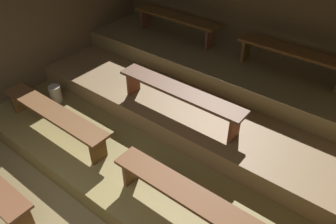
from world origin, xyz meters
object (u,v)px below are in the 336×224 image
object	(u,v)px
bench_upper_left	(176,20)
bench_upper_right	(292,54)
bench_lower_right	(193,199)
pail_lower	(56,94)
bench_middle_center	(179,94)
bench_lower_left	(53,114)

from	to	relation	value
bench_upper_left	bench_upper_right	world-z (taller)	same
bench_lower_right	bench_upper_right	bearing A→B (deg)	92.33
bench_upper_right	pail_lower	distance (m)	4.10
bench_lower_right	bench_middle_center	size ratio (longest dim) A/B	1.02
bench_lower_left	bench_lower_right	size ratio (longest dim) A/B	1.00
bench_lower_right	bench_middle_center	bearing A→B (deg)	131.70
bench_lower_right	bench_middle_center	distance (m)	1.75
bench_middle_center	pail_lower	bearing A→B (deg)	-160.80
bench_lower_left	bench_lower_right	xyz separation A→B (m)	(2.60, 0.00, 0.00)
bench_middle_center	bench_upper_left	distance (m)	2.16
bench_lower_right	bench_lower_left	bearing A→B (deg)	180.00
bench_upper_right	pail_lower	world-z (taller)	bench_upper_right
bench_upper_left	pail_lower	bearing A→B (deg)	-109.04
bench_middle_center	bench_upper_left	world-z (taller)	bench_upper_left
bench_middle_center	bench_upper_right	bearing A→B (deg)	58.57
bench_lower_left	bench_middle_center	world-z (taller)	bench_middle_center
bench_upper_left	bench_upper_right	size ratio (longest dim) A/B	1.00
bench_lower_right	bench_upper_right	size ratio (longest dim) A/B	1.19
bench_upper_left	bench_middle_center	bearing A→B (deg)	-51.47
bench_middle_center	bench_upper_left	bearing A→B (deg)	128.53
bench_lower_right	bench_upper_left	distance (m)	3.91
bench_lower_left	bench_middle_center	distance (m)	1.96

